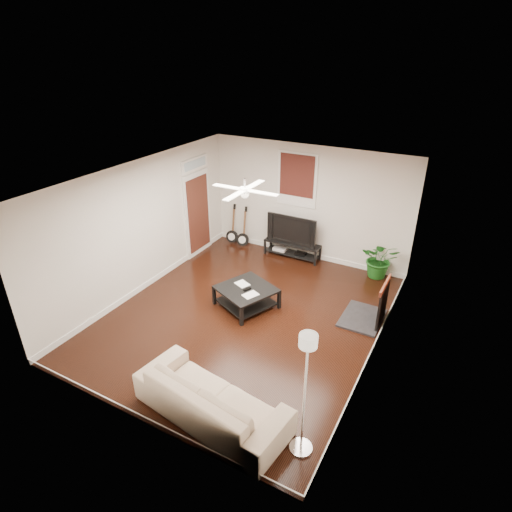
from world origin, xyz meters
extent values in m
cube|color=black|center=(0.00, 0.00, 0.00)|extent=(5.00, 6.00, 0.01)
cube|color=white|center=(0.00, 0.00, 2.80)|extent=(5.00, 6.00, 0.01)
cube|color=silver|center=(0.00, 3.00, 1.40)|extent=(5.00, 0.01, 2.80)
cube|color=silver|center=(0.00, -3.00, 1.40)|extent=(5.00, 0.01, 2.80)
cube|color=silver|center=(-2.50, 0.00, 1.40)|extent=(0.01, 6.00, 2.80)
cube|color=silver|center=(2.50, 0.00, 1.40)|extent=(0.01, 6.00, 2.80)
cube|color=#B14F39|center=(2.49, 1.00, 1.40)|extent=(0.02, 2.20, 2.80)
cube|color=black|center=(2.20, 1.00, 0.46)|extent=(0.80, 1.10, 0.92)
cube|color=#3B1010|center=(-0.30, 2.97, 1.95)|extent=(1.00, 0.06, 1.30)
cube|color=white|center=(-2.46, 1.90, 1.25)|extent=(0.08, 1.00, 2.50)
cube|color=black|center=(-0.27, 2.78, 0.20)|extent=(1.42, 0.38, 0.40)
imported|color=black|center=(-0.27, 2.80, 0.76)|extent=(1.27, 0.17, 0.73)
cube|color=black|center=(-0.17, 0.30, 0.21)|extent=(1.33, 1.33, 0.42)
imported|color=#C0AF90|center=(0.82, -2.42, 0.34)|extent=(2.43, 1.23, 0.68)
imported|color=#1A5B1A|center=(1.90, 2.82, 0.46)|extent=(0.93, 0.84, 0.91)
camera|label=1|loc=(3.49, -5.99, 4.87)|focal=29.60mm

